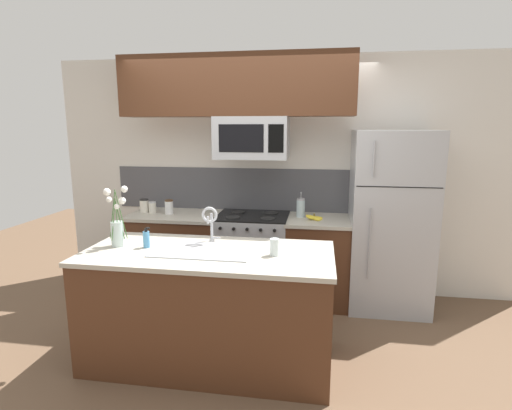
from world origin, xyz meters
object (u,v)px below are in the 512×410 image
at_px(storage_jar_tall, 144,206).
at_px(storage_jar_medium, 152,207).
at_px(stove_range, 253,257).
at_px(dish_soap_bottle, 146,239).
at_px(drinking_glass, 274,247).
at_px(refrigerator, 390,221).
at_px(flower_vase, 118,226).
at_px(storage_jar_short, 169,207).
at_px(sink_faucet, 210,219).
at_px(microwave, 252,138).
at_px(banana_bunch, 314,218).
at_px(french_press, 301,208).

xyz_separation_m(storage_jar_tall, storage_jar_medium, (0.10, -0.01, -0.01)).
relative_size(stove_range, dish_soap_bottle, 5.64).
xyz_separation_m(dish_soap_bottle, drinking_glass, (1.02, -0.04, -0.00)).
distance_m(refrigerator, flower_vase, 2.62).
relative_size(storage_jar_tall, storage_jar_short, 0.93).
bearing_deg(drinking_glass, storage_jar_medium, 139.48).
bearing_deg(sink_faucet, microwave, 80.23).
distance_m(storage_jar_tall, banana_bunch, 1.89).
relative_size(storage_jar_tall, french_press, 0.55).
bearing_deg(banana_bunch, refrigerator, 6.12).
xyz_separation_m(sink_faucet, drinking_glass, (0.55, -0.24, -0.13)).
distance_m(storage_jar_short, banana_bunch, 1.58).
xyz_separation_m(storage_jar_tall, flower_vase, (0.36, -1.26, 0.09)).
bearing_deg(microwave, storage_jar_tall, 177.54).
distance_m(dish_soap_bottle, flower_vase, 0.26).
distance_m(drinking_glass, flower_vase, 1.26).
distance_m(stove_range, storage_jar_short, 1.06).
distance_m(storage_jar_medium, storage_jar_short, 0.22).
relative_size(storage_jar_short, flower_vase, 0.32).
bearing_deg(stove_range, storage_jar_medium, 178.94).
xyz_separation_m(dish_soap_bottle, flower_vase, (-0.24, 0.00, 0.10)).
bearing_deg(stove_range, refrigerator, 0.81).
distance_m(storage_jar_tall, drinking_glass, 2.08).
distance_m(refrigerator, banana_bunch, 0.77).
bearing_deg(microwave, storage_jar_medium, 177.88).
bearing_deg(dish_soap_bottle, drinking_glass, -2.18).
bearing_deg(storage_jar_tall, storage_jar_medium, -6.30).
xyz_separation_m(storage_jar_tall, sink_faucet, (1.06, -1.06, 0.12)).
xyz_separation_m(refrigerator, french_press, (-0.91, 0.04, 0.10)).
bearing_deg(refrigerator, french_press, 177.47).
bearing_deg(refrigerator, storage_jar_tall, 179.74).
bearing_deg(storage_jar_short, storage_jar_medium, 167.76).
bearing_deg(flower_vase, drinking_glass, -1.88).
bearing_deg(dish_soap_bottle, flower_vase, 179.40).
bearing_deg(stove_range, french_press, 6.75).
bearing_deg(drinking_glass, banana_bunch, 77.32).
bearing_deg(sink_faucet, drinking_glass, -23.53).
relative_size(storage_jar_tall, flower_vase, 0.30).
relative_size(refrigerator, french_press, 6.81).
distance_m(banana_bunch, dish_soap_bottle, 1.75).
bearing_deg(storage_jar_short, flower_vase, -88.00).
xyz_separation_m(stove_range, banana_bunch, (0.65, -0.06, 0.47)).
relative_size(banana_bunch, french_press, 0.71).
bearing_deg(drinking_glass, storage_jar_short, 136.20).
distance_m(french_press, drinking_glass, 1.34).
bearing_deg(storage_jar_short, french_press, 3.42).
relative_size(stove_range, refrigerator, 0.51).
xyz_separation_m(storage_jar_medium, french_press, (1.64, 0.04, 0.04)).
bearing_deg(flower_vase, refrigerator, 28.64).
xyz_separation_m(storage_jar_short, dish_soap_bottle, (0.28, -1.21, -0.01)).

